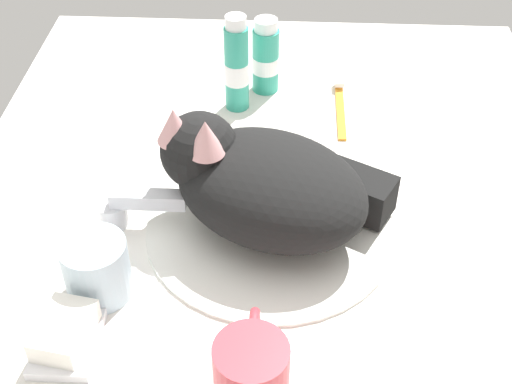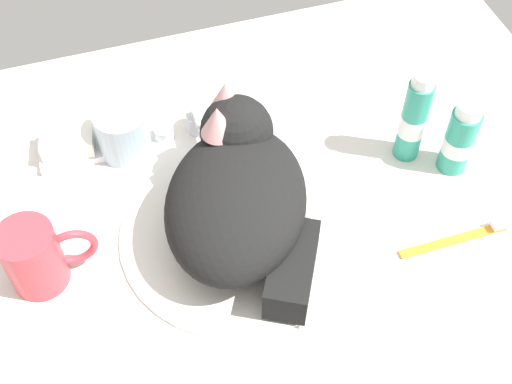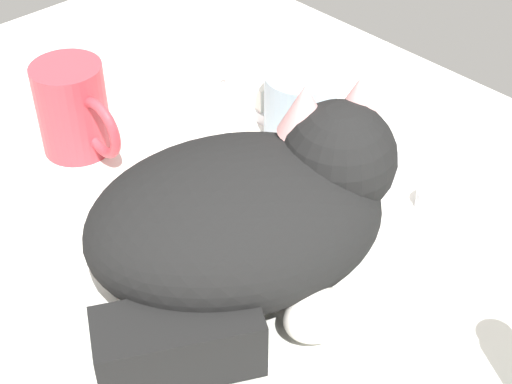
% 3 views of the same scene
% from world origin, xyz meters
% --- Properties ---
extents(ground_plane, '(1.10, 0.83, 0.03)m').
position_xyz_m(ground_plane, '(0.00, 0.00, -0.01)').
color(ground_plane, silver).
extents(sink_basin, '(0.31, 0.31, 0.01)m').
position_xyz_m(sink_basin, '(0.00, 0.00, 0.00)').
color(sink_basin, silver).
rests_on(sink_basin, ground_plane).
extents(faucet, '(0.13, 0.11, 0.05)m').
position_xyz_m(faucet, '(0.00, 0.18, 0.02)').
color(faucet, silver).
rests_on(faucet, ground_plane).
extents(cat, '(0.26, 0.31, 0.15)m').
position_xyz_m(cat, '(0.01, 0.01, 0.07)').
color(cat, black).
rests_on(cat, sink_basin).
extents(coffee_mug, '(0.11, 0.07, 0.09)m').
position_xyz_m(coffee_mug, '(-0.25, 0.01, 0.05)').
color(coffee_mug, '#C63842').
rests_on(coffee_mug, ground_plane).
extents(rinse_cup, '(0.07, 0.07, 0.07)m').
position_xyz_m(rinse_cup, '(-0.11, 0.19, 0.04)').
color(rinse_cup, silver).
rests_on(rinse_cup, ground_plane).
extents(soap_dish, '(0.09, 0.06, 0.01)m').
position_xyz_m(soap_dish, '(-0.19, 0.20, 0.01)').
color(soap_dish, white).
rests_on(soap_dish, ground_plane).
extents(soap_bar, '(0.08, 0.06, 0.03)m').
position_xyz_m(soap_bar, '(-0.19, 0.20, 0.03)').
color(soap_bar, white).
rests_on(soap_bar, soap_dish).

